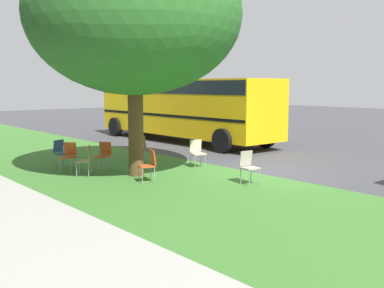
{
  "coord_description": "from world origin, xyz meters",
  "views": [
    {
      "loc": [
        -9.17,
        10.5,
        2.61
      ],
      "look_at": [
        1.61,
        1.4,
        0.83
      ],
      "focal_mm": 43.36,
      "sensor_mm": 36.0,
      "label": 1
    }
  ],
  "objects_px": {
    "chair_5": "(142,147)",
    "chair_6": "(86,158)",
    "chair_1": "(149,163)",
    "chair_3": "(61,151)",
    "chair_0": "(69,154)",
    "chair_7": "(248,165)",
    "chair_2": "(197,151)",
    "school_bus": "(183,104)",
    "street_tree": "(134,15)",
    "chair_4": "(104,154)"
  },
  "relations": [
    {
      "from": "chair_2",
      "to": "chair_4",
      "type": "relative_size",
      "value": 1.0
    },
    {
      "from": "chair_3",
      "to": "school_bus",
      "type": "xyz_separation_m",
      "value": [
        2.92,
        -7.39,
        1.24
      ]
    },
    {
      "from": "chair_6",
      "to": "chair_7",
      "type": "height_order",
      "value": "same"
    },
    {
      "from": "chair_6",
      "to": "chair_3",
      "type": "bearing_deg",
      "value": -2.32
    },
    {
      "from": "chair_0",
      "to": "chair_6",
      "type": "relative_size",
      "value": 1.0
    },
    {
      "from": "street_tree",
      "to": "chair_3",
      "type": "relative_size",
      "value": 7.74
    },
    {
      "from": "street_tree",
      "to": "chair_2",
      "type": "relative_size",
      "value": 7.74
    },
    {
      "from": "chair_5",
      "to": "chair_6",
      "type": "height_order",
      "value": "same"
    },
    {
      "from": "chair_1",
      "to": "school_bus",
      "type": "height_order",
      "value": "school_bus"
    },
    {
      "from": "street_tree",
      "to": "chair_1",
      "type": "distance_m",
      "value": 4.17
    },
    {
      "from": "chair_5",
      "to": "chair_7",
      "type": "height_order",
      "value": "same"
    },
    {
      "from": "chair_3",
      "to": "school_bus",
      "type": "distance_m",
      "value": 8.04
    },
    {
      "from": "chair_1",
      "to": "chair_2",
      "type": "relative_size",
      "value": 1.0
    },
    {
      "from": "chair_0",
      "to": "chair_7",
      "type": "distance_m",
      "value": 5.6
    },
    {
      "from": "chair_1",
      "to": "chair_2",
      "type": "xyz_separation_m",
      "value": [
        0.91,
        -2.5,
        0.0
      ]
    },
    {
      "from": "chair_7",
      "to": "school_bus",
      "type": "bearing_deg",
      "value": -28.72
    },
    {
      "from": "chair_3",
      "to": "school_bus",
      "type": "height_order",
      "value": "school_bus"
    },
    {
      "from": "chair_6",
      "to": "school_bus",
      "type": "relative_size",
      "value": 0.08
    },
    {
      "from": "chair_6",
      "to": "school_bus",
      "type": "height_order",
      "value": "school_bus"
    },
    {
      "from": "street_tree",
      "to": "chair_2",
      "type": "xyz_separation_m",
      "value": [
        -0.08,
        -2.27,
        -4.04
      ]
    },
    {
      "from": "chair_0",
      "to": "school_bus",
      "type": "height_order",
      "value": "school_bus"
    },
    {
      "from": "chair_4",
      "to": "school_bus",
      "type": "xyz_separation_m",
      "value": [
        4.29,
        -6.62,
        1.24
      ]
    },
    {
      "from": "chair_2",
      "to": "chair_3",
      "type": "bearing_deg",
      "value": 50.2
    },
    {
      "from": "chair_1",
      "to": "chair_7",
      "type": "distance_m",
      "value": 2.68
    },
    {
      "from": "chair_1",
      "to": "chair_6",
      "type": "bearing_deg",
      "value": 26.51
    },
    {
      "from": "chair_3",
      "to": "chair_7",
      "type": "relative_size",
      "value": 1.0
    },
    {
      "from": "chair_6",
      "to": "school_bus",
      "type": "xyz_separation_m",
      "value": [
        4.77,
        -7.47,
        1.24
      ]
    },
    {
      "from": "chair_4",
      "to": "chair_7",
      "type": "bearing_deg",
      "value": -155.57
    },
    {
      "from": "chair_1",
      "to": "chair_3",
      "type": "distance_m",
      "value": 3.8
    },
    {
      "from": "chair_0",
      "to": "school_bus",
      "type": "distance_m",
      "value": 8.46
    },
    {
      "from": "chair_1",
      "to": "chair_7",
      "type": "xyz_separation_m",
      "value": [
        -1.93,
        -1.86,
        0.0
      ]
    },
    {
      "from": "chair_2",
      "to": "chair_4",
      "type": "distance_m",
      "value": 2.94
    },
    {
      "from": "chair_2",
      "to": "school_bus",
      "type": "relative_size",
      "value": 0.08
    },
    {
      "from": "chair_4",
      "to": "school_bus",
      "type": "relative_size",
      "value": 0.08
    },
    {
      "from": "chair_1",
      "to": "chair_7",
      "type": "height_order",
      "value": "same"
    },
    {
      "from": "street_tree",
      "to": "chair_6",
      "type": "bearing_deg",
      "value": 53.25
    },
    {
      "from": "chair_0",
      "to": "chair_4",
      "type": "bearing_deg",
      "value": -123.08
    },
    {
      "from": "chair_1",
      "to": "chair_3",
      "type": "xyz_separation_m",
      "value": [
        3.7,
        0.85,
        0.0
      ]
    },
    {
      "from": "chair_2",
      "to": "chair_0",
      "type": "bearing_deg",
      "value": 60.03
    },
    {
      "from": "chair_5",
      "to": "chair_6",
      "type": "distance_m",
      "value": 2.81
    },
    {
      "from": "chair_1",
      "to": "chair_4",
      "type": "height_order",
      "value": "same"
    },
    {
      "from": "chair_0",
      "to": "chair_2",
      "type": "relative_size",
      "value": 1.0
    },
    {
      "from": "chair_2",
      "to": "chair_3",
      "type": "distance_m",
      "value": 4.36
    },
    {
      "from": "chair_5",
      "to": "chair_2",
      "type": "bearing_deg",
      "value": -157.72
    },
    {
      "from": "chair_2",
      "to": "chair_7",
      "type": "relative_size",
      "value": 1.0
    },
    {
      "from": "chair_4",
      "to": "chair_6",
      "type": "relative_size",
      "value": 1.0
    },
    {
      "from": "street_tree",
      "to": "chair_6",
      "type": "xyz_separation_m",
      "value": [
        0.86,
        1.16,
        -4.04
      ]
    },
    {
      "from": "chair_1",
      "to": "chair_6",
      "type": "height_order",
      "value": "same"
    },
    {
      "from": "chair_2",
      "to": "chair_4",
      "type": "bearing_deg",
      "value": 61.15
    },
    {
      "from": "chair_4",
      "to": "chair_5",
      "type": "xyz_separation_m",
      "value": [
        0.55,
        -1.77,
        0.0
      ]
    }
  ]
}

